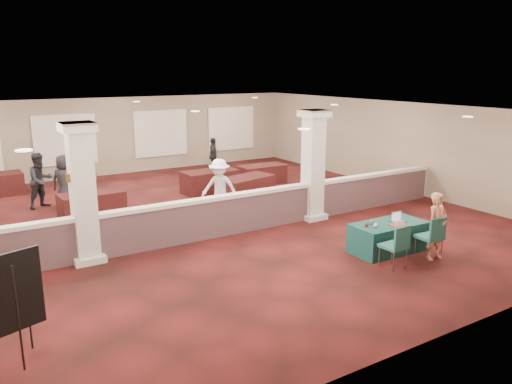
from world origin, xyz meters
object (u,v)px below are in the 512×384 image
near_table (388,237)px  easel_board (8,295)px  conf_chair_main (433,234)px  far_table_front_right (246,188)px  conf_chair_side (397,243)px  attendee_a (41,180)px  far_table_front_center (210,181)px  far_table_back_right (262,174)px  attendee_c (213,156)px  attendee_d (65,182)px  far_table_back_center (210,182)px  woman (437,226)px  far_table_front_left (92,205)px  attendee_b (220,188)px

near_table → easel_board: (-8.33, -0.50, 0.75)m
conf_chair_main → far_table_front_right: (-0.88, 7.02, -0.21)m
conf_chair_side → far_table_front_right: bearing=86.1°
attendee_a → far_table_front_center: bearing=-36.7°
far_table_front_center → far_table_back_right: (2.34, 0.20, -0.03)m
attendee_c → attendee_d: 6.97m
conf_chair_main → far_table_back_center: conf_chair_main is taller
woman → far_table_front_right: 7.14m
conf_chair_side → far_table_back_right: bearing=75.5°
far_table_front_left → easel_board: bearing=-112.1°
far_table_back_right → attendee_b: size_ratio=1.04×
far_table_back_right → attendee_c: size_ratio=1.18×
easel_board → far_table_back_center: size_ratio=1.05×
far_table_front_center → attendee_d: size_ratio=1.13×
attendee_d → far_table_back_center: bearing=-148.5°
near_table → attendee_c: attendee_c is taller
conf_chair_main → attendee_c: (0.17, 11.55, 0.15)m
easel_board → far_table_back_center: 11.22m
conf_chair_side → far_table_back_right: (2.00, 8.74, -0.23)m
far_table_front_right → conf_chair_main: bearing=-82.9°
conf_chair_main → attendee_a: size_ratio=0.58×
easel_board → attendee_b: 8.25m
woman → attendee_c: bearing=87.8°
far_table_front_right → attendee_a: attendee_a is taller
woman → far_table_back_center: 8.92m
attendee_a → attendee_b: 5.82m
woman → far_table_front_left: (-5.95, 7.67, -0.42)m
far_table_front_left → attendee_a: size_ratio=1.04×
far_table_back_right → attendee_d: attendee_d is taller
conf_chair_side → near_table: bearing=51.5°
near_table → far_table_back_right: (1.34, 7.85, 0.01)m
woman → attendee_d: bearing=123.5°
conf_chair_side → far_table_front_center: conf_chair_side is taller
far_table_front_left → far_table_front_center: far_table_front_center is taller
near_table → far_table_front_left: bearing=129.7°
near_table → far_table_front_center: 7.72m
easel_board → far_table_back_right: bearing=22.6°
far_table_back_center → attendee_c: attendee_c is taller
far_table_front_left → attendee_d: attendee_d is taller
conf_chair_main → attendee_a: bearing=129.7°
far_table_front_center → conf_chair_main: bearing=-80.1°
attendee_b → far_table_back_right: bearing=86.0°
conf_chair_main → attendee_c: bearing=92.8°
attendee_b → attendee_a: bearing=-176.1°
easel_board → far_table_back_center: easel_board is taller
conf_chair_side → far_table_front_center: bearing=90.7°
easel_board → woman: 8.90m
far_table_front_center → far_table_front_right: far_table_front_center is taller
far_table_front_center → attendee_a: size_ratio=1.11×
far_table_back_right → attendee_c: 2.91m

